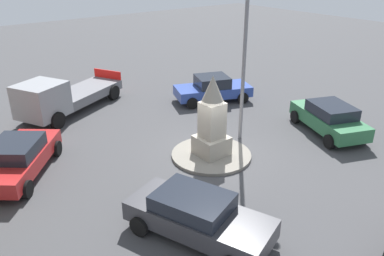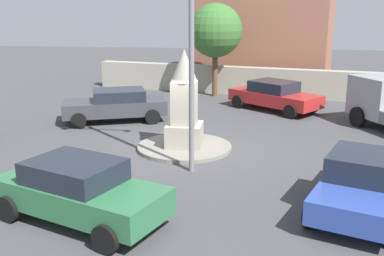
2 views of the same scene
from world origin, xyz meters
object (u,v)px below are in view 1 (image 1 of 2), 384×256
object	(u,v)px
monument	(212,120)
car_blue_parked_left	(213,88)
car_green_near_island	(329,118)
car_red_waiting	(18,157)
truck_grey_approaching	(61,97)
streetlamp	(246,33)
car_dark_grey_passing	(197,215)

from	to	relation	value
monument	car_blue_parked_left	bearing A→B (deg)	-40.82
car_green_near_island	car_red_waiting	size ratio (longest dim) A/B	0.99
car_red_waiting	truck_grey_approaching	xyz separation A→B (m)	(4.92, -3.54, 0.25)
car_red_waiting	car_blue_parked_left	size ratio (longest dim) A/B	0.99
car_green_near_island	car_red_waiting	bearing A→B (deg)	68.59
car_green_near_island	truck_grey_approaching	distance (m)	13.45
monument	car_green_near_island	distance (m)	6.16
streetlamp	car_green_near_island	size ratio (longest dim) A/B	1.79
car_red_waiting	truck_grey_approaching	world-z (taller)	truck_grey_approaching
car_green_near_island	truck_grey_approaching	xyz separation A→B (m)	(9.88, 9.12, 0.22)
car_red_waiting	car_blue_parked_left	bearing A→B (deg)	-81.13
truck_grey_approaching	monument	bearing A→B (deg)	-158.71
streetlamp	car_red_waiting	bearing A→B (deg)	72.54
monument	car_blue_parked_left	xyz separation A→B (m)	(5.12, -4.43, -0.90)
monument	streetlamp	xyz separation A→B (m)	(0.55, -2.20, 3.17)
car_green_near_island	truck_grey_approaching	world-z (taller)	truck_grey_approaching
car_blue_parked_left	monument	bearing A→B (deg)	139.18
car_red_waiting	streetlamp	bearing A→B (deg)	-107.46
car_green_near_island	car_dark_grey_passing	world-z (taller)	car_green_near_island
car_green_near_island	car_blue_parked_left	size ratio (longest dim) A/B	0.97
monument	car_red_waiting	distance (m)	7.62
monument	streetlamp	world-z (taller)	streetlamp
car_green_near_island	car_blue_parked_left	distance (m)	6.87
car_dark_grey_passing	truck_grey_approaching	bearing A→B (deg)	-1.78
streetlamp	car_blue_parked_left	bearing A→B (deg)	-25.94
monument	car_blue_parked_left	world-z (taller)	monument
car_green_near_island	truck_grey_approaching	bearing A→B (deg)	42.70
car_green_near_island	car_dark_grey_passing	size ratio (longest dim) A/B	0.95
car_green_near_island	streetlamp	bearing A→B (deg)	59.83
monument	car_dark_grey_passing	size ratio (longest dim) A/B	0.72
car_blue_parked_left	truck_grey_approaching	xyz separation A→B (m)	(3.17, 7.66, 0.25)
streetlamp	car_blue_parked_left	xyz separation A→B (m)	(4.57, -2.22, -4.07)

